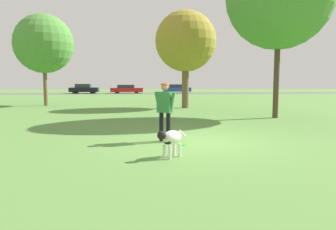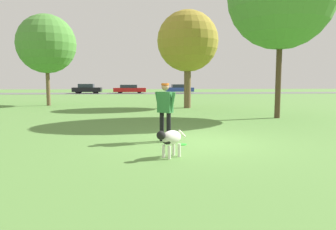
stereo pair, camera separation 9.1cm
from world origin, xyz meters
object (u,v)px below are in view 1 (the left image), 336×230
Objects in this scene: parked_car_black at (84,89)px; tree_mid_center at (186,41)px; tree_far_left at (44,44)px; dog at (171,138)px; parked_car_blue at (177,89)px; parked_car_red at (127,89)px; frisbee at (182,144)px; person at (165,107)px.

tree_mid_center is at bearing -67.23° from parked_car_black.
tree_far_left is at bearing -87.85° from parked_car_black.
tree_far_left is at bearing -107.52° from dog.
parked_car_black is (-10.68, 25.25, -3.68)m from tree_mid_center.
parked_car_black is (-0.91, 22.45, -3.74)m from tree_far_left.
parked_car_black is 0.99× the size of parked_car_blue.
parked_car_black reaches higher than parked_car_red.
dog is 0.17× the size of parked_car_red.
parked_car_blue is at bearing 61.85° from tree_far_left.
tree_far_left is (-7.41, 16.80, 3.95)m from dog.
tree_mid_center is (1.88, 12.48, 4.34)m from frisbee.
tree_far_left is 1.62× the size of parked_car_blue.
parked_car_red is (-2.40, 37.50, -0.43)m from person.
frisbee is 17.76m from tree_far_left.
tree_far_left reaches higher than parked_car_blue.
person is at bearing -63.23° from tree_far_left.
parked_car_red is at bearing 94.28° from frisbee.
tree_mid_center reaches higher than dog.
person is 2.18× the size of dog.
parked_car_blue is (4.32, 38.10, 0.63)m from frisbee.
dog is at bearing -84.41° from parked_car_red.
tree_far_left reaches higher than parked_car_red.
parked_car_black is (-8.34, 37.19, -0.37)m from person.
tree_mid_center is at bearing -16.01° from tree_far_left.
frisbee is 13.35m from tree_mid_center.
person is 12.61m from tree_mid_center.
tree_far_left is 1.41× the size of parked_car_red.
parked_car_blue is (4.77, 37.55, -0.40)m from person.
parked_car_blue is (2.43, 25.61, -3.71)m from tree_mid_center.
parked_car_black is 13.12m from parked_car_blue.
parked_car_black is at bearing -119.36° from dog.
parked_car_red is at bearing 178.06° from parked_car_blue.
frisbee is at bearing -98.79° from parked_car_blue.
frisbee is at bearing -13.87° from person.
tree_far_left is 26.14m from parked_car_blue.
dog is at bearing -54.33° from person.
person is 37.58m from parked_car_red.
parked_car_blue is (4.80, 39.61, 0.18)m from dog.
parked_car_red is 1.15× the size of parked_car_blue.
parked_car_red is (-4.73, 25.56, -3.74)m from tree_mid_center.
tree_mid_center is 1.59× the size of parked_car_blue.
tree_mid_center is 27.66m from parked_car_black.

